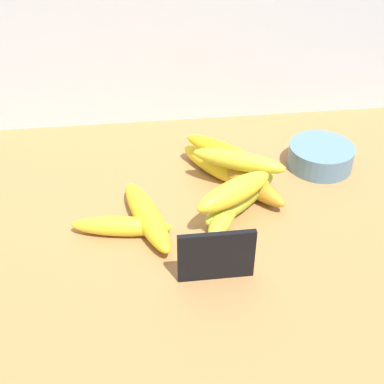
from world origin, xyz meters
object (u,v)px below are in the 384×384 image
banana_2 (121,226)px  banana_6 (223,151)px  fruit_bowl (320,156)px  banana_3 (225,212)px  banana_8 (239,161)px  banana_7 (234,192)px  banana_5 (214,164)px  chalkboard_sign (216,258)px  banana_0 (241,178)px  banana_1 (147,216)px  banana_4 (242,196)px

banana_2 → banana_6: (18.54, 14.04, 3.85)cm
fruit_bowl → banana_3: size_ratio=0.78×
banana_8 → banana_7: bearing=-105.7°
fruit_bowl → banana_5: bearing=-179.9°
banana_3 → banana_5: bearing=88.5°
chalkboard_sign → banana_0: size_ratio=0.53×
fruit_bowl → banana_2: (-37.53, -15.24, -0.55)cm
banana_8 → banana_1: bearing=-152.5°
banana_1 → banana_3: bearing=-1.3°
banana_4 → banana_7: (-2.00, -3.03, 3.46)cm
banana_1 → banana_2: bearing=-158.5°
banana_0 → banana_5: bearing=129.0°
banana_5 → banana_7: bearing=-85.8°
banana_3 → banana_6: 13.33cm
banana_6 → banana_0: bearing=-54.0°
banana_2 → banana_8: size_ratio=0.96×
banana_0 → banana_4: (-1.03, -5.50, 0.11)cm
banana_5 → banana_8: (3.39, -4.95, 3.77)cm
banana_8 → banana_3: bearing=-112.8°
fruit_bowl → banana_0: size_ratio=0.59×
chalkboard_sign → banana_4: 17.38cm
banana_4 → banana_6: 10.06cm
fruit_bowl → banana_5: size_ratio=0.75×
banana_1 → banana_8: size_ratio=1.12×
chalkboard_sign → banana_4: (6.92, 15.84, -1.75)cm
chalkboard_sign → banana_8: 22.66cm
banana_1 → chalkboard_sign: bearing=-54.1°
chalkboard_sign → banana_2: size_ratio=0.69×
banana_4 → chalkboard_sign: bearing=-113.6°
banana_2 → banana_7: 18.77cm
banana_4 → banana_6: size_ratio=1.17×
banana_7 → banana_1: bearing=-179.7°
banana_0 → banana_6: (-2.77, 3.81, 3.47)cm
chalkboard_sign → banana_6: (5.19, 25.16, 1.61)cm
banana_4 → banana_8: (0.40, 5.52, 3.59)cm
banana_6 → banana_7: 12.35cm
fruit_bowl → banana_6: bearing=-176.4°
banana_1 → banana_2: 4.44cm
banana_3 → banana_4: banana_4 is taller
banana_0 → banana_2: size_ratio=1.29×
banana_0 → banana_8: 3.75cm
banana_2 → banana_8: bearing=26.3°
banana_2 → banana_3: (16.93, 1.33, 0.18)cm
chalkboard_sign → banana_4: chalkboard_sign is taller
fruit_bowl → chalkboard_sign: bearing=-132.5°
banana_3 → banana_8: 10.43cm
banana_2 → banana_4: (20.27, 4.72, 0.50)cm
chalkboard_sign → banana_5: bearing=81.5°
banana_0 → banana_1: (-17.19, -8.60, -0.00)cm
banana_0 → banana_6: bearing=126.0°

